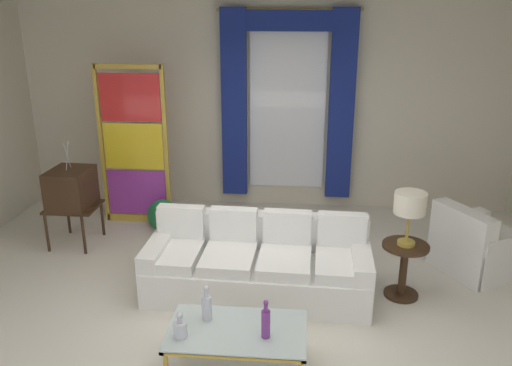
{
  "coord_description": "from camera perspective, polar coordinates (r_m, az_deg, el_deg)",
  "views": [
    {
      "loc": [
        0.52,
        -4.56,
        2.94
      ],
      "look_at": [
        0.03,
        0.9,
        1.05
      ],
      "focal_mm": 36.58,
      "sensor_mm": 36.0,
      "label": 1
    }
  ],
  "objects": [
    {
      "name": "ground_plane",
      "position": [
        5.45,
        -1.18,
        -13.64
      ],
      "size": [
        16.0,
        16.0,
        0.0
      ],
      "primitive_type": "plane",
      "color": "silver"
    },
    {
      "name": "wall_rear",
      "position": [
        7.77,
        1.22,
        8.35
      ],
      "size": [
        8.0,
        0.12,
        3.0
      ],
      "primitive_type": "cube",
      "color": "beige",
      "rests_on": "ground"
    },
    {
      "name": "curtained_window",
      "position": [
        7.55,
        3.48,
        9.86
      ],
      "size": [
        2.0,
        0.17,
        2.7
      ],
      "color": "white",
      "rests_on": "ground"
    },
    {
      "name": "couch_white_long",
      "position": [
        5.63,
        0.26,
        -8.85
      ],
      "size": [
        2.37,
        1.0,
        0.86
      ],
      "color": "white",
      "rests_on": "ground"
    },
    {
      "name": "coffee_table",
      "position": [
        4.46,
        -2.09,
        -16.08
      ],
      "size": [
        1.14,
        0.67,
        0.41
      ],
      "color": "silver",
      "rests_on": "ground"
    },
    {
      "name": "bottle_blue_decanter",
      "position": [
        4.36,
        -8.28,
        -15.45
      ],
      "size": [
        0.11,
        0.11,
        0.23
      ],
      "color": "silver",
      "rests_on": "coffee_table"
    },
    {
      "name": "bottle_crystal_tall",
      "position": [
        4.28,
        1.07,
        -14.98
      ],
      "size": [
        0.07,
        0.07,
        0.34
      ],
      "color": "#753384",
      "rests_on": "coffee_table"
    },
    {
      "name": "bottle_amber_squat",
      "position": [
        4.51,
        -5.41,
        -13.23
      ],
      "size": [
        0.08,
        0.08,
        0.32
      ],
      "color": "silver",
      "rests_on": "coffee_table"
    },
    {
      "name": "vintage_tv",
      "position": [
        6.93,
        -19.56,
        -0.72
      ],
      "size": [
        0.62,
        0.62,
        1.35
      ],
      "color": "#382314",
      "rests_on": "ground"
    },
    {
      "name": "armchair_white",
      "position": [
        6.53,
        22.91,
        -6.54
      ],
      "size": [
        1.11,
        1.1,
        0.8
      ],
      "color": "white",
      "rests_on": "ground"
    },
    {
      "name": "stained_glass_divider",
      "position": [
        7.31,
        -13.21,
        3.6
      ],
      "size": [
        0.95,
        0.05,
        2.2
      ],
      "color": "gold",
      "rests_on": "ground"
    },
    {
      "name": "peacock_figurine",
      "position": [
        7.12,
        -10.37,
        -3.74
      ],
      "size": [
        0.44,
        0.6,
        0.5
      ],
      "color": "beige",
      "rests_on": "ground"
    },
    {
      "name": "round_side_table",
      "position": [
        5.71,
        15.85,
        -8.67
      ],
      "size": [
        0.48,
        0.48,
        0.59
      ],
      "color": "#382314",
      "rests_on": "ground"
    },
    {
      "name": "table_lamp_brass",
      "position": [
        5.44,
        16.48,
        -2.36
      ],
      "size": [
        0.32,
        0.32,
        0.57
      ],
      "color": "#B29338",
      "rests_on": "round_side_table"
    }
  ]
}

